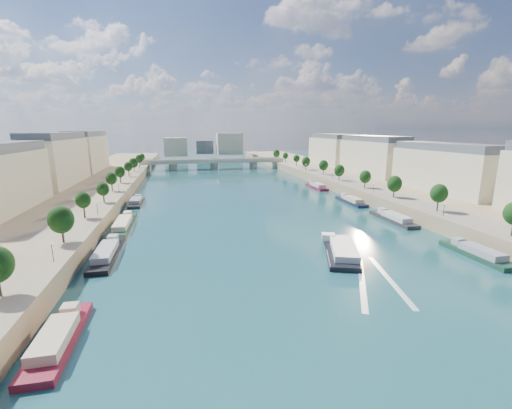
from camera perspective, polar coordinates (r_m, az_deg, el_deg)
name	(u,v)px	position (r m, az deg, el deg)	size (l,w,h in m)	color
ground	(244,203)	(148.51, -1.95, 0.24)	(700.00, 700.00, 0.00)	#0D353B
quay_left	(62,205)	(152.59, -29.59, -0.12)	(44.00, 520.00, 5.00)	#9E8460
quay_right	(393,191)	(175.76, 21.80, 2.10)	(44.00, 520.00, 5.00)	#9E8460
pave_left	(103,197)	(148.33, -24.17, 1.11)	(14.00, 520.00, 0.10)	gray
pave_right	(364,187)	(167.40, 17.61, 2.81)	(14.00, 520.00, 0.10)	gray
trees_left	(108,183)	(148.99, -23.45, 3.34)	(4.80, 268.80, 8.26)	#382B1E
trees_right	(351,173)	(174.32, 15.53, 5.11)	(4.80, 268.80, 8.26)	#382B1E
lamps_left	(109,195)	(137.31, -23.24, 1.52)	(0.36, 200.36, 4.28)	black
lamps_right	(351,180)	(169.13, 15.51, 3.98)	(0.36, 200.36, 4.28)	black
buildings_left	(32,167)	(166.11, -33.23, 5.26)	(16.00, 226.00, 23.20)	beige
buildings_right	(404,159)	(191.23, 23.38, 6.97)	(16.00, 226.00, 23.20)	beige
skyline	(209,145)	(363.81, -7.92, 9.74)	(79.00, 42.00, 22.00)	beige
bridge	(214,163)	(276.66, -7.00, 6.94)	(112.00, 12.00, 8.15)	#C1B79E
tour_barge	(341,250)	(91.66, 13.92, -7.43)	(15.24, 25.89, 3.58)	black
wake	(376,281)	(78.56, 19.35, -11.92)	(16.34, 25.60, 0.04)	silver
moored_barges_left	(107,254)	(94.25, -23.63, -7.62)	(5.00, 149.26, 3.60)	#161931
moored_barges_right	(399,221)	(126.21, 22.77, -2.58)	(5.00, 162.54, 3.60)	black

